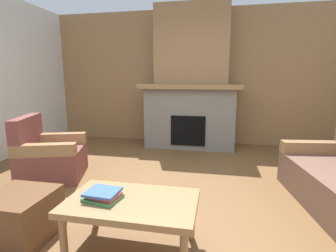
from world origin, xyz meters
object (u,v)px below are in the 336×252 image
Objects in this scene: armchair at (50,157)px; coffee_table at (132,206)px; ottoman at (20,216)px; fireplace at (191,87)px.

armchair is 0.96× the size of coffee_table.
armchair is 1.41m from ottoman.
fireplace reaches higher than armchair.
fireplace is 3.62m from ottoman.
fireplace is 2.70× the size of coffee_table.
coffee_table is (-0.09, -3.28, -0.79)m from fireplace.
armchair is 1.85× the size of ottoman.
fireplace is 3.38m from coffee_table.
coffee_table is 1.92× the size of ottoman.
fireplace reaches higher than ottoman.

